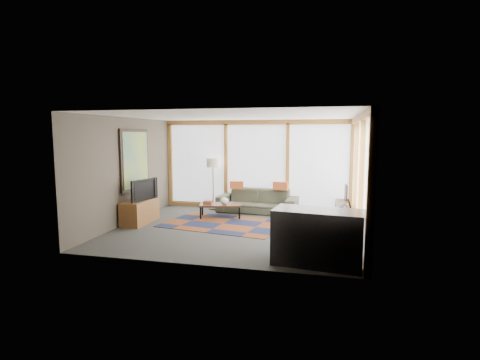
% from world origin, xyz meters
% --- Properties ---
extents(ground, '(5.50, 5.50, 0.00)m').
position_xyz_m(ground, '(0.00, 0.00, 0.00)').
color(ground, '#30302E').
rests_on(ground, ground).
extents(room_envelope, '(5.52, 5.02, 2.62)m').
position_xyz_m(room_envelope, '(0.49, 0.56, 1.54)').
color(room_envelope, '#494034').
rests_on(room_envelope, ground).
extents(rug, '(3.07, 2.25, 0.01)m').
position_xyz_m(rug, '(-0.43, 0.37, 0.01)').
color(rug, brown).
rests_on(rug, ground).
extents(sofa, '(2.28, 1.01, 0.65)m').
position_xyz_m(sofa, '(0.14, 1.95, 0.33)').
color(sofa, '#373A2A').
rests_on(sofa, ground).
extents(pillow_left, '(0.40, 0.18, 0.21)m').
position_xyz_m(pillow_left, '(-0.47, 1.97, 0.76)').
color(pillow_left, '#B15025').
rests_on(pillow_left, sofa).
extents(pillow_right, '(0.43, 0.17, 0.23)m').
position_xyz_m(pillow_right, '(0.78, 1.99, 0.77)').
color(pillow_right, '#B15025').
rests_on(pillow_right, sofa).
extents(floor_lamp, '(0.38, 0.38, 1.51)m').
position_xyz_m(floor_lamp, '(-1.21, 2.07, 0.75)').
color(floor_lamp, '#31271B').
rests_on(floor_lamp, ground).
extents(coffee_table, '(1.18, 0.77, 0.36)m').
position_xyz_m(coffee_table, '(-0.69, 1.07, 0.18)').
color(coffee_table, '#342315').
rests_on(coffee_table, ground).
extents(book_stack, '(0.25, 0.30, 0.09)m').
position_xyz_m(book_stack, '(-1.02, 1.02, 0.41)').
color(book_stack, brown).
rests_on(book_stack, coffee_table).
extents(vase, '(0.25, 0.25, 0.18)m').
position_xyz_m(vase, '(-0.57, 1.02, 0.45)').
color(vase, beige).
rests_on(vase, coffee_table).
extents(bookshelf, '(0.35, 1.94, 0.48)m').
position_xyz_m(bookshelf, '(2.43, 0.94, 0.24)').
color(bookshelf, '#342315').
rests_on(bookshelf, ground).
extents(bowl_a, '(0.24, 0.24, 0.11)m').
position_xyz_m(bowl_a, '(2.38, 0.35, 0.54)').
color(bowl_a, black).
rests_on(bowl_a, bookshelf).
extents(bowl_b, '(0.18, 0.18, 0.08)m').
position_xyz_m(bowl_b, '(2.45, 0.72, 0.53)').
color(bowl_b, black).
rests_on(bowl_b, bookshelf).
extents(shelf_picture, '(0.07, 0.32, 0.42)m').
position_xyz_m(shelf_picture, '(2.52, 1.70, 0.69)').
color(shelf_picture, black).
rests_on(shelf_picture, bookshelf).
extents(tv_console, '(0.49, 1.17, 0.58)m').
position_xyz_m(tv_console, '(-2.46, 0.01, 0.29)').
color(tv_console, brown).
rests_on(tv_console, ground).
extents(television, '(0.32, 0.92, 0.53)m').
position_xyz_m(television, '(-2.37, -0.04, 0.85)').
color(television, black).
rests_on(television, tv_console).
extents(bar_counter, '(1.56, 0.87, 0.94)m').
position_xyz_m(bar_counter, '(1.92, -1.99, 0.47)').
color(bar_counter, black).
rests_on(bar_counter, ground).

